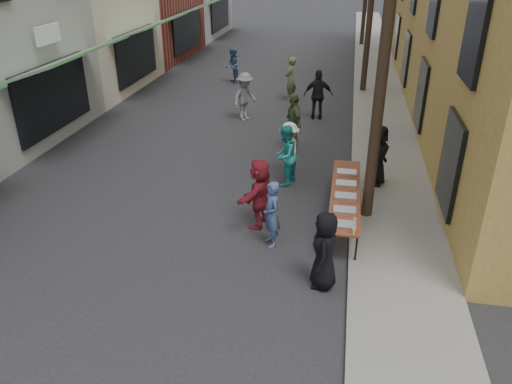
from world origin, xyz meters
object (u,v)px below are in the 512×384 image
(utility_pole_near, at_px, (387,30))
(guest_front_a, at_px, (325,251))
(server, at_px, (378,155))
(catering_tray_sausage, at_px, (344,225))
(guest_front_c, at_px, (285,156))
(serving_table, at_px, (345,194))

(utility_pole_near, bearing_deg, guest_front_a, -106.96)
(guest_front_a, relative_size, server, 0.96)
(catering_tray_sausage, bearing_deg, server, 77.75)
(catering_tray_sausage, bearing_deg, guest_front_a, -107.41)
(guest_front_a, bearing_deg, catering_tray_sausage, 164.09)
(utility_pole_near, bearing_deg, server, 82.30)
(guest_front_c, relative_size, server, 1.02)
(server, bearing_deg, utility_pole_near, -164.14)
(guest_front_c, bearing_deg, server, 113.42)
(guest_front_a, bearing_deg, serving_table, 174.37)
(serving_table, bearing_deg, server, 68.74)
(serving_table, relative_size, catering_tray_sausage, 8.00)
(catering_tray_sausage, height_order, server, server)
(guest_front_a, xyz_separation_m, server, (1.15, 4.83, 0.14))
(guest_front_c, xyz_separation_m, server, (2.52, 0.29, 0.08))
(catering_tray_sausage, xyz_separation_m, guest_front_a, (-0.34, -1.09, 0.02))
(guest_front_c, distance_m, server, 2.54)
(serving_table, xyz_separation_m, guest_front_c, (-1.71, 1.79, 0.15))
(serving_table, xyz_separation_m, guest_front_a, (-0.34, -2.74, 0.10))
(guest_front_c, bearing_deg, guest_front_a, 33.59)
(guest_front_a, xyz_separation_m, guest_front_c, (-1.37, 4.53, 0.05))
(guest_front_c, bearing_deg, utility_pole_near, 71.91)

